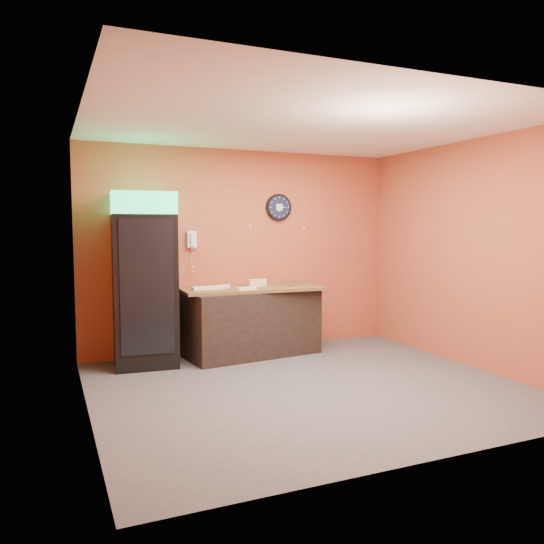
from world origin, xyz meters
TOP-DOWN VIEW (x-y plane):
  - floor at (0.00, 0.00)m, footprint 4.50×4.50m
  - back_wall at (0.00, 2.00)m, footprint 4.50×0.02m
  - left_wall at (-2.25, 0.00)m, footprint 0.02×4.00m
  - right_wall at (2.25, 0.00)m, footprint 0.02×4.00m
  - ceiling at (0.00, 0.00)m, footprint 4.50×4.00m
  - beverage_cooler at (-1.44, 1.60)m, footprint 0.81×0.82m
  - prep_counter at (-0.03, 1.61)m, footprint 1.85×0.99m
  - wall_clock at (0.53, 1.97)m, footprint 0.38×0.06m
  - wall_phone at (-0.76, 1.95)m, footprint 0.12×0.11m
  - butcher_paper at (-0.03, 1.61)m, footprint 1.92×0.88m
  - sub_roll_stack at (0.05, 1.61)m, footprint 0.25×0.09m
  - wrapped_sandwich_left at (-0.71, 1.55)m, footprint 0.29×0.12m
  - wrapped_sandwich_mid at (-0.21, 1.31)m, footprint 0.27×0.14m
  - wrapped_sandwich_right at (-0.48, 1.60)m, footprint 0.30×0.23m
  - kitchen_tool at (-0.32, 1.67)m, footprint 0.06×0.06m

SIDE VIEW (x-z plane):
  - floor at x=0.00m, z-range 0.00..0.00m
  - prep_counter at x=-0.03m, z-range 0.00..0.88m
  - butcher_paper at x=-0.03m, z-range 0.88..0.92m
  - wrapped_sandwich_mid at x=-0.21m, z-range 0.92..0.96m
  - wrapped_sandwich_right at x=-0.48m, z-range 0.92..0.97m
  - wrapped_sandwich_left at x=-0.71m, z-range 0.92..0.97m
  - kitchen_tool at x=-0.32m, z-range 0.92..0.99m
  - sub_roll_stack at x=0.05m, z-range 0.92..1.03m
  - beverage_cooler at x=-1.44m, z-range -0.02..2.13m
  - back_wall at x=0.00m, z-range 0.00..2.80m
  - left_wall at x=-2.25m, z-range 0.00..2.80m
  - right_wall at x=2.25m, z-range 0.00..2.80m
  - wall_phone at x=-0.76m, z-range 1.45..1.68m
  - wall_clock at x=0.53m, z-range 1.82..2.21m
  - ceiling at x=0.00m, z-range 2.79..2.81m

